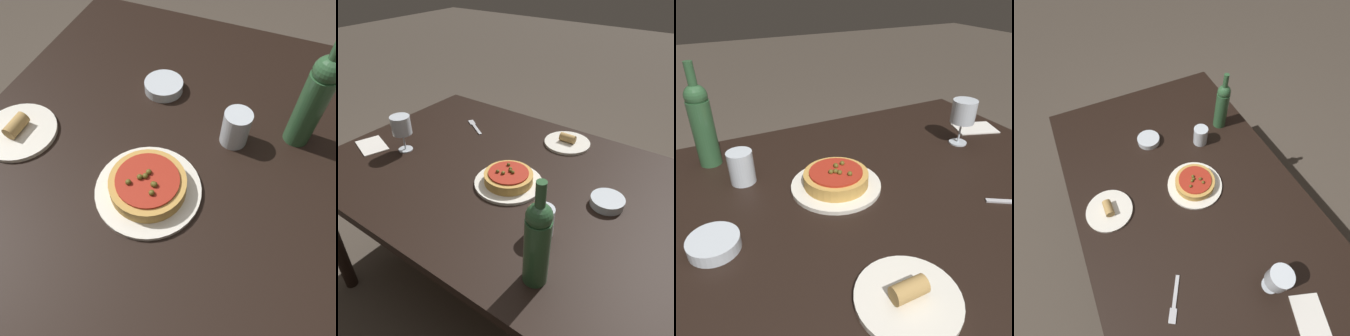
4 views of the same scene
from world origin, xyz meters
The scene contains 11 objects.
ground_plane centered at (0.00, 0.00, 0.00)m, with size 14.00×14.00×0.00m, color #4C4238.
dining_table centered at (0.00, 0.00, 0.66)m, with size 1.56×1.02×0.74m.
dinner_plate centered at (0.01, -0.05, 0.74)m, with size 0.26×0.26×0.01m.
pizza centered at (0.01, -0.05, 0.77)m, with size 0.18×0.18×0.05m.
wine_glass centered at (-0.51, -0.11, 0.85)m, with size 0.08×0.08×0.16m.
wine_bottle centered at (0.31, -0.36, 0.88)m, with size 0.07×0.07×0.32m.
water_cup centered at (0.24, -0.20, 0.79)m, with size 0.07×0.07×0.10m.
side_bowl centered at (0.36, 0.05, 0.75)m, with size 0.12×0.12×0.03m.
fork centered at (-0.41, 0.24, 0.74)m, with size 0.15×0.10×0.00m.
side_plate centered at (0.05, 0.36, 0.75)m, with size 0.21×0.21×0.05m.
paper_napkin centered at (-0.66, -0.17, 0.74)m, with size 0.18×0.15×0.00m.
Camera 4 is at (-0.55, 0.28, 1.81)m, focal length 28.00 mm.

